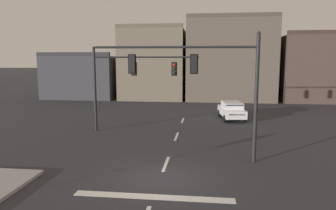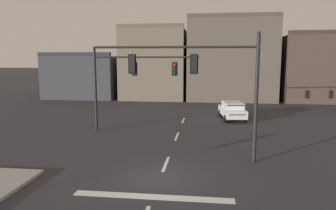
# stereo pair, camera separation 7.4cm
# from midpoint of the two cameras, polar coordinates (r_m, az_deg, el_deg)

# --- Properties ---
(ground_plane) EXTENTS (400.00, 400.00, 0.00)m
(ground_plane) POSITION_cam_midpoint_polar(r_m,az_deg,el_deg) (14.71, -1.53, -13.16)
(ground_plane) COLOR #2B2B30
(stop_bar_paint) EXTENTS (6.40, 0.50, 0.01)m
(stop_bar_paint) POSITION_cam_midpoint_polar(r_m,az_deg,el_deg) (12.89, -2.88, -16.34)
(stop_bar_paint) COLOR silver
(stop_bar_paint) RESTS_ON ground
(lane_centreline) EXTENTS (0.16, 26.40, 0.01)m
(lane_centreline) POSITION_cam_midpoint_polar(r_m,az_deg,el_deg) (16.57, -0.51, -10.66)
(lane_centreline) COLOR silver
(lane_centreline) RESTS_ON ground
(signal_mast_near_side) EXTENTS (8.44, 0.62, 6.78)m
(signal_mast_near_side) POSITION_cam_midpoint_polar(r_m,az_deg,el_deg) (16.32, 7.15, 5.20)
(signal_mast_near_side) COLOR black
(signal_mast_near_side) RESTS_ON ground
(signal_mast_far_side) EXTENTS (7.85, 0.78, 6.36)m
(signal_mast_far_side) POSITION_cam_midpoint_polar(r_m,az_deg,el_deg) (23.65, -7.77, 5.29)
(signal_mast_far_side) COLOR black
(signal_mast_far_side) RESTS_ON ground
(car_lot_nearside) EXTENTS (2.36, 4.61, 1.61)m
(car_lot_nearside) POSITION_cam_midpoint_polar(r_m,az_deg,el_deg) (29.12, 11.43, -0.89)
(car_lot_nearside) COLOR silver
(car_lot_nearside) RESTS_ON ground
(building_row) EXTENTS (44.37, 12.24, 11.06)m
(building_row) POSITION_cam_midpoint_polar(r_m,az_deg,el_deg) (45.00, 10.02, 6.92)
(building_row) COLOR #38383D
(building_row) RESTS_ON ground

